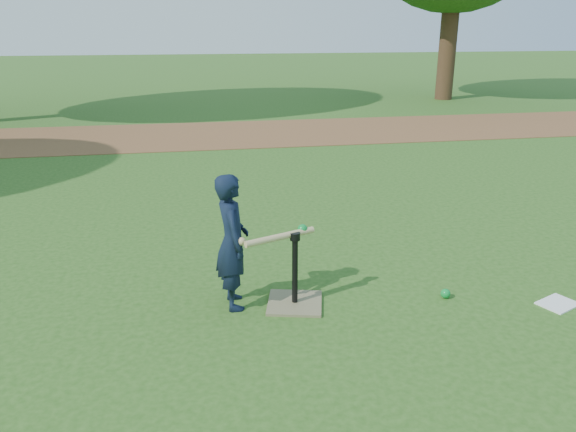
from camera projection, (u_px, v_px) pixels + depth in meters
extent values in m
plane|color=#285116|center=(342.00, 303.00, 4.53)|extent=(80.00, 80.00, 0.00)
cube|color=brown|center=(243.00, 134.00, 11.50)|extent=(24.00, 3.00, 0.01)
imported|color=black|center=(232.00, 242.00, 4.34)|extent=(0.28, 0.41, 1.08)
sphere|color=#0C8D33|center=(446.00, 294.00, 4.61)|extent=(0.08, 0.08, 0.08)
cube|color=white|center=(558.00, 304.00, 4.51)|extent=(0.37, 0.33, 0.01)
cube|color=olive|center=(295.00, 303.00, 4.51)|extent=(0.52, 0.52, 0.02)
cylinder|color=black|center=(295.00, 270.00, 4.42)|extent=(0.05, 0.05, 0.55)
cylinder|color=black|center=(295.00, 236.00, 4.33)|extent=(0.08, 0.08, 0.06)
cylinder|color=tan|center=(280.00, 237.00, 4.28)|extent=(0.58, 0.27, 0.05)
sphere|color=tan|center=(242.00, 241.00, 4.19)|extent=(0.06, 0.06, 0.06)
sphere|color=#0C8D33|center=(303.00, 229.00, 4.40)|extent=(0.08, 0.08, 0.08)
cylinder|color=#382316|center=(448.00, 39.00, 16.25)|extent=(0.50, 0.50, 3.42)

